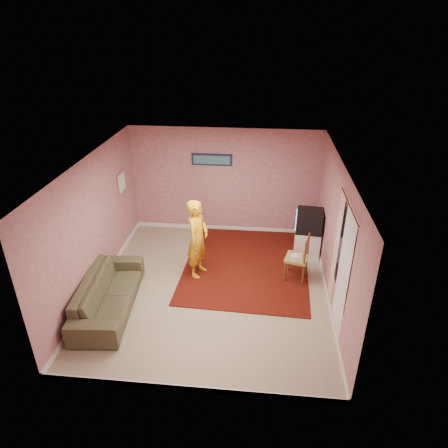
# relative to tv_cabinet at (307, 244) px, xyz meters

# --- Properties ---
(ground) EXTENTS (5.00, 5.00, 0.00)m
(ground) POSITION_rel_tv_cabinet_xyz_m (-1.95, -1.40, -0.33)
(ground) COLOR tan
(ground) RESTS_ON ground
(wall_back) EXTENTS (4.50, 0.02, 2.60)m
(wall_back) POSITION_rel_tv_cabinet_xyz_m (-1.95, 1.10, 0.97)
(wall_back) COLOR tan
(wall_back) RESTS_ON ground
(wall_front) EXTENTS (4.50, 0.02, 2.60)m
(wall_front) POSITION_rel_tv_cabinet_xyz_m (-1.95, -3.90, 0.97)
(wall_front) COLOR tan
(wall_front) RESTS_ON ground
(wall_left) EXTENTS (0.02, 5.00, 2.60)m
(wall_left) POSITION_rel_tv_cabinet_xyz_m (-4.20, -1.40, 0.97)
(wall_left) COLOR tan
(wall_left) RESTS_ON ground
(wall_right) EXTENTS (0.02, 5.00, 2.60)m
(wall_right) POSITION_rel_tv_cabinet_xyz_m (0.30, -1.40, 0.97)
(wall_right) COLOR tan
(wall_right) RESTS_ON ground
(ceiling) EXTENTS (4.50, 5.00, 0.02)m
(ceiling) POSITION_rel_tv_cabinet_xyz_m (-1.95, -1.40, 2.27)
(ceiling) COLOR white
(ceiling) RESTS_ON wall_back
(baseboard_back) EXTENTS (4.50, 0.02, 0.10)m
(baseboard_back) POSITION_rel_tv_cabinet_xyz_m (-1.95, 1.09, -0.28)
(baseboard_back) COLOR white
(baseboard_back) RESTS_ON ground
(baseboard_front) EXTENTS (4.50, 0.02, 0.10)m
(baseboard_front) POSITION_rel_tv_cabinet_xyz_m (-1.95, -3.89, -0.28)
(baseboard_front) COLOR white
(baseboard_front) RESTS_ON ground
(baseboard_left) EXTENTS (0.02, 5.00, 0.10)m
(baseboard_left) POSITION_rel_tv_cabinet_xyz_m (-4.19, -1.40, -0.28)
(baseboard_left) COLOR white
(baseboard_left) RESTS_ON ground
(baseboard_right) EXTENTS (0.02, 5.00, 0.10)m
(baseboard_right) POSITION_rel_tv_cabinet_xyz_m (0.29, -1.40, -0.28)
(baseboard_right) COLOR white
(baseboard_right) RESTS_ON ground
(window) EXTENTS (0.01, 1.10, 1.50)m
(window) POSITION_rel_tv_cabinet_xyz_m (0.29, -2.30, 1.12)
(window) COLOR black
(window) RESTS_ON wall_right
(curtain_sheer) EXTENTS (0.01, 0.75, 2.10)m
(curtain_sheer) POSITION_rel_tv_cabinet_xyz_m (0.28, -2.45, 0.92)
(curtain_sheer) COLOR white
(curtain_sheer) RESTS_ON wall_right
(curtain_floral) EXTENTS (0.01, 0.35, 2.10)m
(curtain_floral) POSITION_rel_tv_cabinet_xyz_m (0.26, -1.75, 0.92)
(curtain_floral) COLOR white
(curtain_floral) RESTS_ON wall_right
(curtain_rod) EXTENTS (0.02, 1.40, 0.02)m
(curtain_rod) POSITION_rel_tv_cabinet_xyz_m (0.25, -2.30, 1.99)
(curtain_rod) COLOR brown
(curtain_rod) RESTS_ON wall_right
(picture_back) EXTENTS (0.95, 0.04, 0.28)m
(picture_back) POSITION_rel_tv_cabinet_xyz_m (-2.25, 1.07, 1.52)
(picture_back) COLOR #141939
(picture_back) RESTS_ON wall_back
(picture_left) EXTENTS (0.04, 0.38, 0.42)m
(picture_left) POSITION_rel_tv_cabinet_xyz_m (-4.17, 0.20, 1.22)
(picture_left) COLOR #CFB58E
(picture_left) RESTS_ON wall_left
(area_rug) EXTENTS (2.74, 3.37, 0.02)m
(area_rug) POSITION_rel_tv_cabinet_xyz_m (-1.31, -0.47, -0.32)
(area_rug) COLOR black
(area_rug) RESTS_ON ground
(tv_cabinet) EXTENTS (0.52, 0.47, 0.66)m
(tv_cabinet) POSITION_rel_tv_cabinet_xyz_m (0.00, 0.00, 0.00)
(tv_cabinet) COLOR white
(tv_cabinet) RESTS_ON ground
(crt_tv) EXTENTS (0.61, 0.55, 0.48)m
(crt_tv) POSITION_rel_tv_cabinet_xyz_m (-0.01, 0.00, 0.57)
(crt_tv) COLOR black
(crt_tv) RESTS_ON tv_cabinet
(chair_a) EXTENTS (0.49, 0.48, 0.49)m
(chair_a) POSITION_rel_tv_cabinet_xyz_m (0.05, 0.17, 0.22)
(chair_a) COLOR tan
(chair_a) RESTS_ON ground
(dvd_player) EXTENTS (0.46, 0.39, 0.07)m
(dvd_player) POSITION_rel_tv_cabinet_xyz_m (0.05, 0.17, 0.17)
(dvd_player) COLOR #A4A4A9
(dvd_player) RESTS_ON chair_a
(blue_throw) EXTENTS (0.39, 0.05, 0.41)m
(blue_throw) POSITION_rel_tv_cabinet_xyz_m (0.05, 0.36, 0.40)
(blue_throw) COLOR #7CAACC
(blue_throw) RESTS_ON chair_a
(chair_b) EXTENTS (0.52, 0.54, 0.54)m
(chair_b) POSITION_rel_tv_cabinet_xyz_m (-0.29, -0.88, 0.28)
(chair_b) COLOR tan
(chair_b) RESTS_ON ground
(game_console) EXTENTS (0.22, 0.16, 0.04)m
(game_console) POSITION_rel_tv_cabinet_xyz_m (-0.29, -0.88, 0.20)
(game_console) COLOR white
(game_console) RESTS_ON chair_b
(sofa) EXTENTS (1.05, 2.28, 0.65)m
(sofa) POSITION_rel_tv_cabinet_xyz_m (-3.75, -2.19, -0.01)
(sofa) COLOR #4E4E2F
(sofa) RESTS_ON ground
(person) EXTENTS (0.55, 0.70, 1.67)m
(person) POSITION_rel_tv_cabinet_xyz_m (-2.29, -0.92, 0.51)
(person) COLOR gold
(person) RESTS_ON ground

